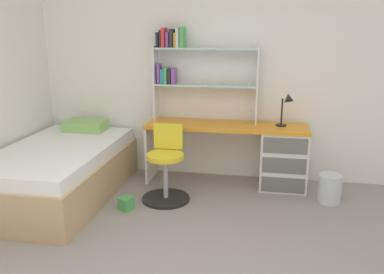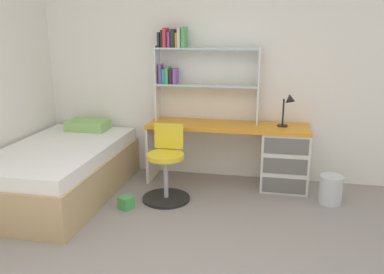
% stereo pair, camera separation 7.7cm
% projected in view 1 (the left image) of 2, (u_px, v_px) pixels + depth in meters
% --- Properties ---
extents(room_shell, '(5.58, 6.48, 2.71)m').
position_uv_depth(room_shell, '(70.00, 81.00, 3.63)').
color(room_shell, white).
rests_on(room_shell, ground_plane).
extents(desk, '(1.88, 0.51, 0.73)m').
position_uv_depth(desk, '(268.00, 153.00, 4.68)').
color(desk, orange).
rests_on(desk, ground_plane).
extents(bookshelf_hutch, '(1.24, 0.22, 1.11)m').
position_uv_depth(bookshelf_hutch, '(190.00, 65.00, 4.72)').
color(bookshelf_hutch, silver).
rests_on(bookshelf_hutch, desk).
extents(desk_lamp, '(0.20, 0.17, 0.38)m').
position_uv_depth(desk_lamp, '(288.00, 105.00, 4.50)').
color(desk_lamp, black).
rests_on(desk_lamp, desk).
extents(swivel_chair, '(0.52, 0.52, 0.82)m').
position_uv_depth(swivel_chair, '(166.00, 171.00, 4.33)').
color(swivel_chair, black).
rests_on(swivel_chair, ground_plane).
extents(bed_platform, '(1.15, 1.98, 0.70)m').
position_uv_depth(bed_platform, '(59.00, 171.00, 4.42)').
color(bed_platform, tan).
rests_on(bed_platform, ground_plane).
extents(waste_bin, '(0.24, 0.24, 0.31)m').
position_uv_depth(waste_bin, '(330.00, 189.00, 4.30)').
color(waste_bin, silver).
rests_on(waste_bin, ground_plane).
extents(toy_block_green_1, '(0.17, 0.17, 0.13)m').
position_uv_depth(toy_block_green_1, '(126.00, 203.00, 4.15)').
color(toy_block_green_1, '#479E51').
rests_on(toy_block_green_1, ground_plane).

